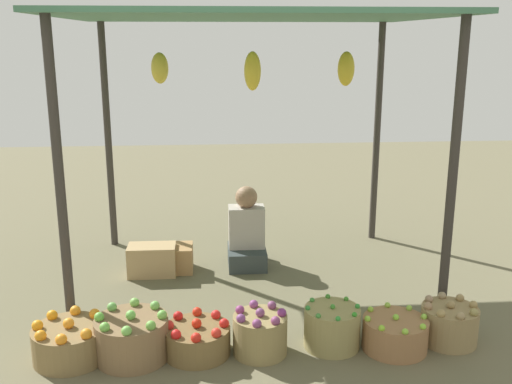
{
  "coord_description": "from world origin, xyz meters",
  "views": [
    {
      "loc": [
        -0.34,
        -5.06,
        2.14
      ],
      "look_at": [
        0.0,
        -0.54,
        0.95
      ],
      "focal_mm": 41.36,
      "sensor_mm": 36.0,
      "label": 1
    }
  ],
  "objects_px": {
    "basket_potatoes": "(449,324)",
    "wooden_crate_near_vendor": "(171,258)",
    "basket_green_apples": "(132,337)",
    "basket_red_tomatoes": "(197,339)",
    "basket_oranges": "(70,342)",
    "wooden_crate_stacked_rear": "(152,260)",
    "vendor_person": "(247,235)",
    "basket_purple_onions": "(260,333)",
    "basket_green_chilies": "(332,327)",
    "basket_limes": "(395,334)"
  },
  "relations": [
    {
      "from": "basket_green_chilies",
      "to": "wooden_crate_stacked_rear",
      "type": "height_order",
      "value": "basket_green_chilies"
    },
    {
      "from": "basket_green_chilies",
      "to": "basket_oranges",
      "type": "bearing_deg",
      "value": -179.14
    },
    {
      "from": "vendor_person",
      "to": "basket_potatoes",
      "type": "relative_size",
      "value": 1.92
    },
    {
      "from": "vendor_person",
      "to": "basket_limes",
      "type": "height_order",
      "value": "vendor_person"
    },
    {
      "from": "basket_purple_onions",
      "to": "wooden_crate_stacked_rear",
      "type": "distance_m",
      "value": 1.73
    },
    {
      "from": "basket_green_chilies",
      "to": "basket_purple_onions",
      "type": "bearing_deg",
      "value": -174.03
    },
    {
      "from": "basket_green_apples",
      "to": "basket_green_chilies",
      "type": "bearing_deg",
      "value": 2.02
    },
    {
      "from": "basket_potatoes",
      "to": "vendor_person",
      "type": "bearing_deg",
      "value": 130.42
    },
    {
      "from": "basket_red_tomatoes",
      "to": "wooden_crate_stacked_rear",
      "type": "bearing_deg",
      "value": 106.96
    },
    {
      "from": "vendor_person",
      "to": "basket_oranges",
      "type": "distance_m",
      "value": 2.11
    },
    {
      "from": "basket_green_apples",
      "to": "basket_green_chilies",
      "type": "xyz_separation_m",
      "value": [
        1.4,
        0.05,
        -0.0
      ]
    },
    {
      "from": "basket_green_apples",
      "to": "basket_purple_onions",
      "type": "xyz_separation_m",
      "value": [
        0.88,
        -0.0,
        -0.0
      ]
    },
    {
      "from": "basket_oranges",
      "to": "basket_green_apples",
      "type": "distance_m",
      "value": 0.42
    },
    {
      "from": "basket_oranges",
      "to": "wooden_crate_near_vendor",
      "type": "bearing_deg",
      "value": 69.07
    },
    {
      "from": "basket_limes",
      "to": "basket_oranges",
      "type": "bearing_deg",
      "value": 178.96
    },
    {
      "from": "basket_purple_onions",
      "to": "basket_green_chilies",
      "type": "relative_size",
      "value": 0.95
    },
    {
      "from": "basket_red_tomatoes",
      "to": "basket_limes",
      "type": "distance_m",
      "value": 1.39
    },
    {
      "from": "basket_potatoes",
      "to": "wooden_crate_stacked_rear",
      "type": "xyz_separation_m",
      "value": [
        -2.26,
        1.43,
        0.0
      ]
    },
    {
      "from": "basket_green_chilies",
      "to": "wooden_crate_near_vendor",
      "type": "height_order",
      "value": "basket_green_chilies"
    },
    {
      "from": "basket_green_apples",
      "to": "basket_limes",
      "type": "relative_size",
      "value": 1.1
    },
    {
      "from": "basket_green_apples",
      "to": "wooden_crate_near_vendor",
      "type": "bearing_deg",
      "value": 83.96
    },
    {
      "from": "basket_red_tomatoes",
      "to": "basket_potatoes",
      "type": "bearing_deg",
      "value": 0.99
    },
    {
      "from": "basket_green_apples",
      "to": "wooden_crate_stacked_rear",
      "type": "relative_size",
      "value": 1.15
    },
    {
      "from": "wooden_crate_stacked_rear",
      "to": "basket_purple_onions",
      "type": "bearing_deg",
      "value": -59.23
    },
    {
      "from": "basket_oranges",
      "to": "wooden_crate_near_vendor",
      "type": "xyz_separation_m",
      "value": [
        0.59,
        1.54,
        -0.0
      ]
    },
    {
      "from": "basket_green_chilies",
      "to": "wooden_crate_stacked_rear",
      "type": "bearing_deg",
      "value": 134.44
    },
    {
      "from": "basket_oranges",
      "to": "basket_potatoes",
      "type": "bearing_deg",
      "value": 0.63
    },
    {
      "from": "wooden_crate_near_vendor",
      "to": "vendor_person",
      "type": "bearing_deg",
      "value": 7.84
    },
    {
      "from": "basket_red_tomatoes",
      "to": "wooden_crate_near_vendor",
      "type": "bearing_deg",
      "value": 100.22
    },
    {
      "from": "basket_red_tomatoes",
      "to": "basket_purple_onions",
      "type": "bearing_deg",
      "value": -3.26
    },
    {
      "from": "vendor_person",
      "to": "basket_red_tomatoes",
      "type": "distance_m",
      "value": 1.71
    },
    {
      "from": "basket_potatoes",
      "to": "basket_purple_onions",
      "type": "bearing_deg",
      "value": -177.65
    },
    {
      "from": "basket_oranges",
      "to": "basket_red_tomatoes",
      "type": "bearing_deg",
      "value": -0.13
    },
    {
      "from": "basket_purple_onions",
      "to": "wooden_crate_near_vendor",
      "type": "bearing_deg",
      "value": 114.59
    },
    {
      "from": "wooden_crate_near_vendor",
      "to": "wooden_crate_stacked_rear",
      "type": "distance_m",
      "value": 0.19
    },
    {
      "from": "wooden_crate_stacked_rear",
      "to": "basket_green_chilies",
      "type": "bearing_deg",
      "value": -45.56
    },
    {
      "from": "basket_potatoes",
      "to": "wooden_crate_near_vendor",
      "type": "height_order",
      "value": "basket_potatoes"
    },
    {
      "from": "basket_green_chilies",
      "to": "basket_limes",
      "type": "distance_m",
      "value": 0.44
    },
    {
      "from": "basket_green_apples",
      "to": "basket_oranges",
      "type": "bearing_deg",
      "value": 177.01
    },
    {
      "from": "basket_oranges",
      "to": "basket_green_chilies",
      "type": "distance_m",
      "value": 1.82
    },
    {
      "from": "vendor_person",
      "to": "wooden_crate_near_vendor",
      "type": "bearing_deg",
      "value": -172.16
    },
    {
      "from": "basket_green_apples",
      "to": "basket_red_tomatoes",
      "type": "relative_size",
      "value": 1.09
    },
    {
      "from": "vendor_person",
      "to": "basket_purple_onions",
      "type": "relative_size",
      "value": 2.06
    },
    {
      "from": "basket_potatoes",
      "to": "wooden_crate_near_vendor",
      "type": "xyz_separation_m",
      "value": [
        -2.09,
        1.51,
        -0.02
      ]
    },
    {
      "from": "basket_green_apples",
      "to": "basket_potatoes",
      "type": "xyz_separation_m",
      "value": [
        2.26,
        0.05,
        -0.01
      ]
    },
    {
      "from": "basket_red_tomatoes",
      "to": "wooden_crate_near_vendor",
      "type": "relative_size",
      "value": 1.13
    },
    {
      "from": "basket_green_apples",
      "to": "wooden_crate_stacked_rear",
      "type": "xyz_separation_m",
      "value": [
        -0.0,
        1.48,
        -0.01
      ]
    },
    {
      "from": "basket_green_apples",
      "to": "basket_green_chilies",
      "type": "height_order",
      "value": "basket_green_apples"
    },
    {
      "from": "basket_red_tomatoes",
      "to": "basket_potatoes",
      "type": "xyz_separation_m",
      "value": [
        1.82,
        0.03,
        0.03
      ]
    },
    {
      "from": "vendor_person",
      "to": "basket_oranges",
      "type": "relative_size",
      "value": 1.54
    }
  ]
}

